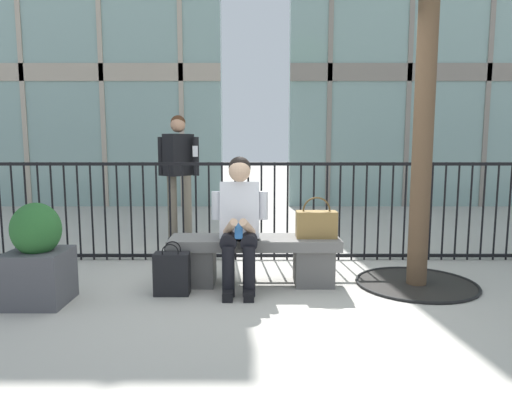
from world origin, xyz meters
name	(u,v)px	position (x,y,z in m)	size (l,w,h in m)	color
ground_plane	(256,283)	(0.00, 0.00, 0.00)	(60.00, 60.00, 0.00)	#B2ADA3
stone_bench	(256,256)	(0.00, 0.00, 0.27)	(1.60, 0.44, 0.45)	slate
seated_person_with_phone	(241,219)	(-0.14, -0.13, 0.65)	(0.52, 0.66, 1.21)	black
handbag_on_bench	(318,224)	(0.58, -0.01, 0.58)	(0.38, 0.17, 0.39)	olive
shopping_bag	(173,273)	(-0.73, -0.32, 0.19)	(0.31, 0.17, 0.47)	black
bystander_at_railing	(180,168)	(-1.03, 1.98, 1.00)	(0.55, 0.43, 1.71)	#6B6051
plaza_railing	(256,211)	(0.00, 0.91, 0.57)	(7.60, 0.04, 1.12)	black
planter	(39,257)	(-1.79, -0.55, 0.39)	(0.47, 0.47, 0.85)	#4C4C51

